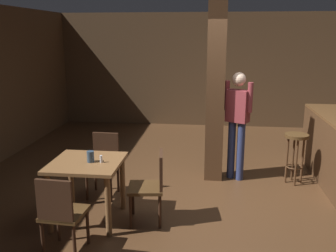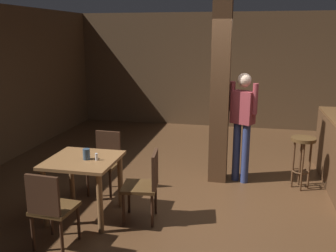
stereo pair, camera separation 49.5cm
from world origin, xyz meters
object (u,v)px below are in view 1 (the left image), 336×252
at_px(chair_north, 104,161).
at_px(salt_shaker, 101,159).
at_px(dining_table, 87,173).
at_px(bar_counter, 331,149).
at_px(chair_south, 61,212).
at_px(chair_east, 152,183).
at_px(bar_stool_near, 296,146).
at_px(napkin_cup, 91,157).
at_px(standing_person, 237,118).

height_order(chair_north, salt_shaker, chair_north).
distance_m(dining_table, bar_counter, 3.78).
height_order(dining_table, chair_south, chair_south).
height_order(chair_east, chair_south, same).
bearing_deg(chair_east, bar_stool_near, 36.44).
bearing_deg(chair_east, chair_north, 138.03).
bearing_deg(dining_table, napkin_cup, -17.74).
distance_m(dining_table, salt_shaker, 0.28).
height_order(dining_table, napkin_cup, napkin_cup).
height_order(dining_table, bar_stool_near, bar_stool_near).
relative_size(chair_north, chair_south, 1.00).
relative_size(chair_south, napkin_cup, 6.54).
bearing_deg(bar_stool_near, dining_table, -151.40).
bearing_deg(salt_shaker, bar_stool_near, 30.77).
bearing_deg(bar_counter, napkin_cup, -152.77).
bearing_deg(napkin_cup, chair_east, 5.14).
relative_size(standing_person, bar_counter, 0.80).
bearing_deg(standing_person, dining_table, -139.71).
xyz_separation_m(dining_table, chair_north, (-0.02, 0.78, -0.12)).
xyz_separation_m(chair_east, chair_north, (-0.82, 0.74, 0.00)).
bearing_deg(napkin_cup, chair_north, 95.78).
distance_m(chair_south, standing_person, 3.13).
bearing_deg(chair_east, bar_counter, 32.43).
bearing_deg(chair_south, bar_stool_near, 39.51).
distance_m(salt_shaker, standing_person, 2.38).
relative_size(dining_table, bar_counter, 0.39).
xyz_separation_m(dining_table, bar_counter, (3.38, 1.69, -0.09)).
bearing_deg(bar_stool_near, bar_counter, 15.29).
bearing_deg(chair_east, dining_table, -176.67).
bearing_deg(salt_shaker, standing_person, 43.79).
height_order(dining_table, bar_counter, bar_counter).
relative_size(dining_table, chair_east, 0.96).
height_order(salt_shaker, standing_person, standing_person).
xyz_separation_m(dining_table, salt_shaker, (0.19, -0.03, 0.19)).
bearing_deg(bar_stool_near, chair_south, -140.49).
distance_m(dining_table, chair_south, 0.81).
distance_m(bar_counter, bar_stool_near, 0.60).
bearing_deg(napkin_cup, standing_person, 41.57).
distance_m(chair_south, bar_counter, 4.21).
bearing_deg(chair_north, bar_stool_near, 14.86).
bearing_deg(napkin_cup, bar_stool_near, 29.45).
xyz_separation_m(salt_shaker, standing_person, (1.71, 1.64, 0.18)).
bearing_deg(standing_person, chair_east, -125.25).
xyz_separation_m(chair_south, bar_stool_near, (2.83, 2.33, 0.09)).
xyz_separation_m(chair_north, napkin_cup, (0.08, -0.80, 0.34)).
bearing_deg(salt_shaker, chair_east, 6.76).
xyz_separation_m(chair_east, chair_south, (-0.82, -0.85, 0.00)).
distance_m(napkin_cup, bar_counter, 3.75).
xyz_separation_m(chair_south, bar_counter, (3.40, 2.49, 0.03)).
bearing_deg(napkin_cup, salt_shaker, -2.28).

